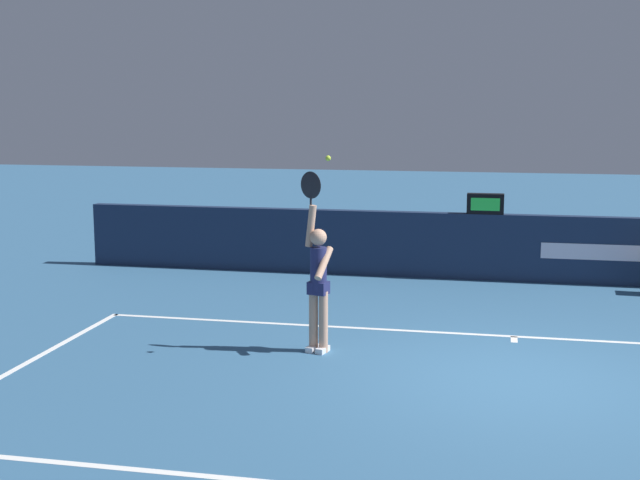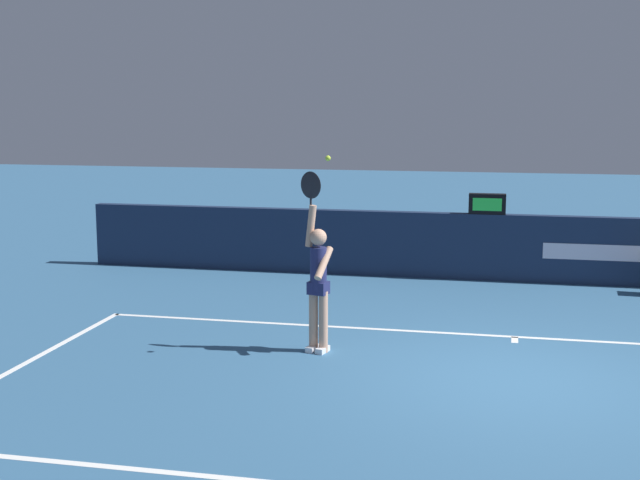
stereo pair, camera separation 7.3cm
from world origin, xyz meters
name	(u,v)px [view 2 (the right image)]	position (x,y,z in m)	size (l,w,h in m)	color
ground_plane	(516,379)	(0.00, 0.00, 0.00)	(60.00, 60.00, 0.00)	#336085
court_lines	(517,398)	(0.00, -0.65, 0.00)	(11.75, 5.10, 0.00)	white
back_wall	(514,248)	(0.00, 5.60, 0.59)	(15.93, 0.23, 1.19)	#192844
speed_display	(487,204)	(-0.49, 5.59, 1.37)	(0.65, 0.21, 0.36)	black
tennis_player	(318,279)	(-2.46, 0.61, 0.94)	(0.44, 0.42, 2.31)	tan
tennis_ball	(328,158)	(-2.28, 0.37, 2.48)	(0.07, 0.07, 0.07)	#C4E537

